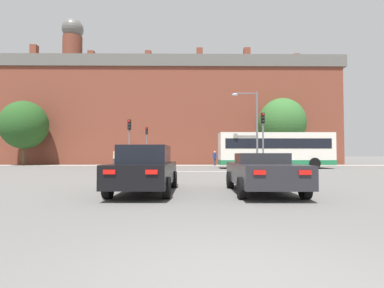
{
  "coord_description": "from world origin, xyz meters",
  "views": [
    {
      "loc": [
        -0.5,
        -2.83,
        1.28
      ],
      "look_at": [
        -0.2,
        25.36,
        2.28
      ],
      "focal_mm": 28.0,
      "sensor_mm": 36.0,
      "label": 1
    }
  ],
  "objects_px": {
    "traffic_light_near_right": "(263,132)",
    "street_lamp_junction": "(252,121)",
    "car_roadster_right": "(262,172)",
    "traffic_light_far_right": "(234,144)",
    "bus_crossing_lead": "(275,149)",
    "pedestrian_walking_east": "(215,157)",
    "traffic_light_far_left": "(147,140)",
    "car_saloon_left": "(146,169)",
    "pedestrian_waiting": "(114,157)",
    "traffic_light_near_left": "(129,136)"
  },
  "relations": [
    {
      "from": "car_saloon_left",
      "to": "bus_crossing_lead",
      "type": "bearing_deg",
      "value": 62.81
    },
    {
      "from": "bus_crossing_lead",
      "to": "traffic_light_far_left",
      "type": "distance_m",
      "value": 14.61
    },
    {
      "from": "car_saloon_left",
      "to": "pedestrian_waiting",
      "type": "bearing_deg",
      "value": 107.38
    },
    {
      "from": "car_saloon_left",
      "to": "traffic_light_far_right",
      "type": "xyz_separation_m",
      "value": [
        6.79,
        24.97,
        1.78
      ]
    },
    {
      "from": "traffic_light_far_right",
      "to": "pedestrian_walking_east",
      "type": "bearing_deg",
      "value": 176.89
    },
    {
      "from": "car_saloon_left",
      "to": "traffic_light_near_right",
      "type": "relative_size",
      "value": 1.07
    },
    {
      "from": "traffic_light_near_right",
      "to": "pedestrian_walking_east",
      "type": "relative_size",
      "value": 2.66
    },
    {
      "from": "traffic_light_far_left",
      "to": "car_saloon_left",
      "type": "bearing_deg",
      "value": -82.04
    },
    {
      "from": "traffic_light_near_right",
      "to": "traffic_light_far_right",
      "type": "xyz_separation_m",
      "value": [
        -0.4,
        12.19,
        -0.44
      ]
    },
    {
      "from": "traffic_light_far_left",
      "to": "street_lamp_junction",
      "type": "distance_m",
      "value": 14.1
    },
    {
      "from": "car_roadster_right",
      "to": "traffic_light_far_right",
      "type": "distance_m",
      "value": 25.36
    },
    {
      "from": "car_saloon_left",
      "to": "traffic_light_far_left",
      "type": "relative_size",
      "value": 1.08
    },
    {
      "from": "pedestrian_waiting",
      "to": "traffic_light_far_left",
      "type": "bearing_deg",
      "value": 52.78
    },
    {
      "from": "traffic_light_near_left",
      "to": "traffic_light_near_right",
      "type": "relative_size",
      "value": 0.9
    },
    {
      "from": "car_roadster_right",
      "to": "traffic_light_far_right",
      "type": "height_order",
      "value": "traffic_light_far_right"
    },
    {
      "from": "car_saloon_left",
      "to": "traffic_light_far_right",
      "type": "relative_size",
      "value": 1.27
    },
    {
      "from": "traffic_light_near_left",
      "to": "street_lamp_junction",
      "type": "bearing_deg",
      "value": 7.0
    },
    {
      "from": "traffic_light_far_left",
      "to": "pedestrian_waiting",
      "type": "distance_m",
      "value": 5.01
    },
    {
      "from": "traffic_light_far_right",
      "to": "pedestrian_walking_east",
      "type": "relative_size",
      "value": 2.24
    },
    {
      "from": "pedestrian_walking_east",
      "to": "traffic_light_far_left",
      "type": "bearing_deg",
      "value": 139.26
    },
    {
      "from": "traffic_light_near_left",
      "to": "pedestrian_walking_east",
      "type": "height_order",
      "value": "traffic_light_near_left"
    },
    {
      "from": "street_lamp_junction",
      "to": "pedestrian_waiting",
      "type": "relative_size",
      "value": 3.96
    },
    {
      "from": "traffic_light_far_left",
      "to": "pedestrian_walking_east",
      "type": "bearing_deg",
      "value": 5.45
    },
    {
      "from": "car_roadster_right",
      "to": "pedestrian_walking_east",
      "type": "height_order",
      "value": "pedestrian_walking_east"
    },
    {
      "from": "bus_crossing_lead",
      "to": "traffic_light_near_left",
      "type": "xyz_separation_m",
      "value": [
        -12.67,
        -4.07,
        0.97
      ]
    },
    {
      "from": "car_roadster_right",
      "to": "bus_crossing_lead",
      "type": "relative_size",
      "value": 0.45
    },
    {
      "from": "car_roadster_right",
      "to": "traffic_light_near_right",
      "type": "height_order",
      "value": "traffic_light_near_right"
    },
    {
      "from": "bus_crossing_lead",
      "to": "pedestrian_waiting",
      "type": "relative_size",
      "value": 6.24
    },
    {
      "from": "street_lamp_junction",
      "to": "bus_crossing_lead",
      "type": "bearing_deg",
      "value": 46.76
    },
    {
      "from": "bus_crossing_lead",
      "to": "traffic_light_far_right",
      "type": "height_order",
      "value": "traffic_light_far_right"
    },
    {
      "from": "traffic_light_near_left",
      "to": "traffic_light_near_right",
      "type": "distance_m",
      "value": 10.45
    },
    {
      "from": "traffic_light_far_right",
      "to": "traffic_light_near_left",
      "type": "bearing_deg",
      "value": -130.9
    },
    {
      "from": "car_roadster_right",
      "to": "traffic_light_near_left",
      "type": "relative_size",
      "value": 1.14
    },
    {
      "from": "traffic_light_near_right",
      "to": "traffic_light_far_right",
      "type": "height_order",
      "value": "traffic_light_near_right"
    },
    {
      "from": "car_saloon_left",
      "to": "traffic_light_near_right",
      "type": "height_order",
      "value": "traffic_light_near_right"
    },
    {
      "from": "car_saloon_left",
      "to": "car_roadster_right",
      "type": "relative_size",
      "value": 1.05
    },
    {
      "from": "traffic_light_near_left",
      "to": "pedestrian_waiting",
      "type": "height_order",
      "value": "traffic_light_near_left"
    },
    {
      "from": "traffic_light_near_right",
      "to": "pedestrian_walking_east",
      "type": "height_order",
      "value": "traffic_light_near_right"
    },
    {
      "from": "traffic_light_near_right",
      "to": "street_lamp_junction",
      "type": "relative_size",
      "value": 0.69
    },
    {
      "from": "car_roadster_right",
      "to": "pedestrian_walking_east",
      "type": "relative_size",
      "value": 2.71
    },
    {
      "from": "bus_crossing_lead",
      "to": "traffic_light_far_left",
      "type": "xyz_separation_m",
      "value": [
        -12.84,
        6.87,
        1.22
      ]
    },
    {
      "from": "traffic_light_far_left",
      "to": "traffic_light_far_right",
      "type": "bearing_deg",
      "value": 3.56
    },
    {
      "from": "car_roadster_right",
      "to": "bus_crossing_lead",
      "type": "xyz_separation_m",
      "value": [
        5.52,
        17.63,
        1.07
      ]
    },
    {
      "from": "pedestrian_waiting",
      "to": "traffic_light_near_right",
      "type": "bearing_deg",
      "value": 34.32
    },
    {
      "from": "bus_crossing_lead",
      "to": "pedestrian_walking_east",
      "type": "bearing_deg",
      "value": 32.78
    },
    {
      "from": "traffic_light_near_left",
      "to": "street_lamp_junction",
      "type": "xyz_separation_m",
      "value": [
        9.99,
        1.23,
        1.33
      ]
    },
    {
      "from": "traffic_light_near_right",
      "to": "traffic_light_far_left",
      "type": "xyz_separation_m",
      "value": [
        -10.6,
        11.56,
        -0.03
      ]
    },
    {
      "from": "car_roadster_right",
      "to": "traffic_light_far_left",
      "type": "xyz_separation_m",
      "value": [
        -7.32,
        24.49,
        2.29
      ]
    },
    {
      "from": "bus_crossing_lead",
      "to": "traffic_light_near_right",
      "type": "distance_m",
      "value": 5.35
    },
    {
      "from": "pedestrian_waiting",
      "to": "pedestrian_walking_east",
      "type": "xyz_separation_m",
      "value": [
        12.13,
        -1.09,
        0.03
      ]
    }
  ]
}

